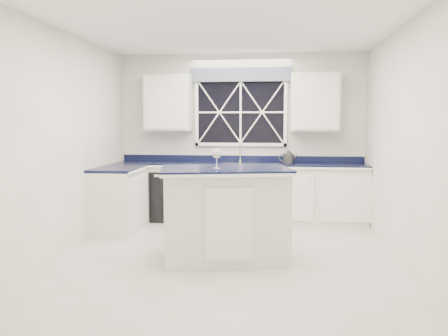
# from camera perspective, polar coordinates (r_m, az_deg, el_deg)

# --- Properties ---
(ground) EXTENTS (4.50, 4.50, 0.00)m
(ground) POSITION_cam_1_polar(r_m,az_deg,el_deg) (5.23, 0.16, -11.71)
(ground) COLOR #B7B7B2
(ground) RESTS_ON ground
(back_wall) EXTENTS (4.00, 0.10, 2.70)m
(back_wall) POSITION_cam_1_polar(r_m,az_deg,el_deg) (7.22, 2.20, 4.10)
(back_wall) COLOR white
(back_wall) RESTS_ON ground
(base_cabinets) EXTENTS (3.99, 1.60, 0.90)m
(base_cabinets) POSITION_cam_1_polar(r_m,az_deg,el_deg) (6.88, -0.89, -3.52)
(base_cabinets) COLOR white
(base_cabinets) RESTS_ON ground
(countertop) EXTENTS (3.98, 0.64, 0.04)m
(countertop) POSITION_cam_1_polar(r_m,az_deg,el_deg) (6.95, 1.99, 0.48)
(countertop) COLOR black
(countertop) RESTS_ON base_cabinets
(dishwasher) EXTENTS (0.60, 0.58, 0.82)m
(dishwasher) POSITION_cam_1_polar(r_m,az_deg,el_deg) (7.19, -6.81, -3.47)
(dishwasher) COLOR black
(dishwasher) RESTS_ON ground
(window) EXTENTS (1.65, 0.09, 1.26)m
(window) POSITION_cam_1_polar(r_m,az_deg,el_deg) (7.17, 2.18, 7.93)
(window) COLOR black
(window) RESTS_ON ground
(upper_cabinets) EXTENTS (3.10, 0.34, 0.90)m
(upper_cabinets) POSITION_cam_1_polar(r_m,az_deg,el_deg) (7.05, 2.11, 8.53)
(upper_cabinets) COLOR white
(upper_cabinets) RESTS_ON ground
(faucet) EXTENTS (0.05, 0.20, 0.30)m
(faucet) POSITION_cam_1_polar(r_m,az_deg,el_deg) (7.13, 2.12, 2.06)
(faucet) COLOR #AEAEB1
(faucet) RESTS_ON countertop
(island) EXTENTS (1.59, 1.16, 1.07)m
(island) POSITION_cam_1_polar(r_m,az_deg,el_deg) (5.06, 0.14, -5.98)
(island) COLOR white
(island) RESTS_ON ground
(rug) EXTENTS (1.43, 0.92, 0.02)m
(rug) POSITION_cam_1_polar(r_m,az_deg,el_deg) (6.31, 1.15, -8.49)
(rug) COLOR beige
(rug) RESTS_ON ground
(kettle) EXTENTS (0.30, 0.20, 0.21)m
(kettle) POSITION_cam_1_polar(r_m,az_deg,el_deg) (7.03, 8.39, 1.43)
(kettle) COLOR #323235
(kettle) RESTS_ON countertop
(wine_glass) EXTENTS (0.10, 0.10, 0.24)m
(wine_glass) POSITION_cam_1_polar(r_m,az_deg,el_deg) (4.89, -0.96, 1.87)
(wine_glass) COLOR silver
(wine_glass) RESTS_ON island
(soap_bottle) EXTENTS (0.09, 0.10, 0.18)m
(soap_bottle) POSITION_cam_1_polar(r_m,az_deg,el_deg) (7.10, 8.18, 1.44)
(soap_bottle) COLOR silver
(soap_bottle) RESTS_ON countertop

